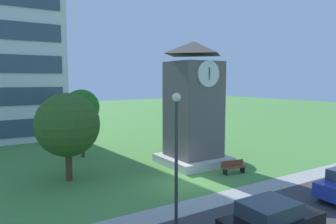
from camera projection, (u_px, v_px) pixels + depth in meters
ground_plane at (184, 183)px, 19.44m from camera, size 160.00×160.00×0.00m
kerb_strip at (217, 199)px, 16.81m from camera, size 120.00×1.60×0.01m
clock_tower at (193, 110)px, 23.73m from camera, size 4.60×4.60×9.27m
park_bench at (233, 167)px, 21.47m from camera, size 1.85×0.74×0.88m
street_lamp at (176, 147)px, 12.86m from camera, size 0.36×0.36×5.87m
tree_near_tower at (82, 108)px, 25.78m from camera, size 2.94×2.94×5.64m
tree_streetside at (68, 125)px, 19.65m from camera, size 4.03×4.03×5.61m
tree_by_building at (185, 110)px, 27.26m from camera, size 3.74×3.74×5.70m
parked_car_black at (271, 221)px, 12.26m from camera, size 4.22×2.09×1.69m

